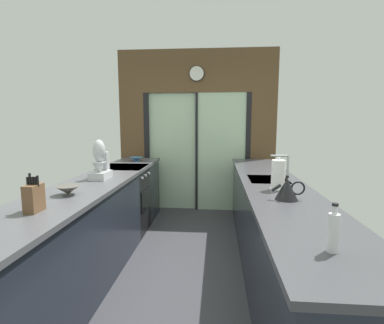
{
  "coord_description": "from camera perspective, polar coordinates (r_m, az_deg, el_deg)",
  "views": [
    {
      "loc": [
        0.34,
        -2.55,
        1.53
      ],
      "look_at": [
        0.05,
        0.89,
        1.05
      ],
      "focal_mm": 27.25,
      "sensor_mm": 36.0,
      "label": 1
    }
  ],
  "objects": [
    {
      "name": "kettle",
      "position": [
        2.4,
        18.1,
        -5.04
      ],
      "size": [
        0.26,
        0.18,
        0.2
      ],
      "color": "black",
      "rests_on": "right_counter_run"
    },
    {
      "name": "oven_range",
      "position": [
        4.14,
        -12.97,
        -7.25
      ],
      "size": [
        0.6,
        0.6,
        0.92
      ],
      "color": "black",
      "rests_on": "ground_plane"
    },
    {
      "name": "back_wall_unit",
      "position": [
        4.96,
        0.94,
        7.92
      ],
      "size": [
        2.64,
        0.12,
        2.7
      ],
      "color": "brown",
      "rests_on": "ground_plane"
    },
    {
      "name": "paper_towel_roll",
      "position": [
        2.71,
        16.5,
        -2.48
      ],
      "size": [
        0.14,
        0.14,
        0.3
      ],
      "color": "#B7BABC",
      "rests_on": "right_counter_run"
    },
    {
      "name": "sink_faucet",
      "position": [
        3.21,
        17.72,
        -0.2
      ],
      "size": [
        0.19,
        0.02,
        0.26
      ],
      "color": "#B7BABC",
      "rests_on": "right_counter_run"
    },
    {
      "name": "knife_block",
      "position": [
        2.26,
        -28.55,
        -6.13
      ],
      "size": [
        0.09,
        0.14,
        0.27
      ],
      "color": "brown",
      "rests_on": "left_counter_run"
    },
    {
      "name": "mixing_bowl_mid",
      "position": [
        2.64,
        -23.11,
        -5.08
      ],
      "size": [
        0.2,
        0.2,
        0.08
      ],
      "color": "#514C47",
      "rests_on": "left_counter_run"
    },
    {
      "name": "right_counter_run",
      "position": [
        3.1,
        15.52,
        -12.47
      ],
      "size": [
        0.62,
        3.8,
        0.92
      ],
      "color": "#1E232D",
      "rests_on": "ground_plane"
    },
    {
      "name": "soap_bottle",
      "position": [
        1.55,
        25.94,
        -12.15
      ],
      "size": [
        0.05,
        0.05,
        0.24
      ],
      "color": "silver",
      "rests_on": "right_counter_run"
    },
    {
      "name": "ground_plane",
      "position": [
        3.52,
        -1.23,
        -17.94
      ],
      "size": [
        5.04,
        7.6,
        0.02
      ],
      "primitive_type": "cube",
      "color": "#38383D"
    },
    {
      "name": "mixing_bowl_far",
      "position": [
        4.55,
        -10.86,
        0.59
      ],
      "size": [
        0.21,
        0.21,
        0.06
      ],
      "color": "teal",
      "rests_on": "left_counter_run"
    },
    {
      "name": "stand_mixer",
      "position": [
        3.24,
        -17.52,
        -0.35
      ],
      "size": [
        0.17,
        0.27,
        0.42
      ],
      "color": "#B7BABC",
      "rests_on": "left_counter_run"
    },
    {
      "name": "left_counter_run",
      "position": [
        3.14,
        -19.36,
        -12.29
      ],
      "size": [
        0.62,
        3.8,
        0.92
      ],
      "color": "#1E232D",
      "rests_on": "ground_plane"
    }
  ]
}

